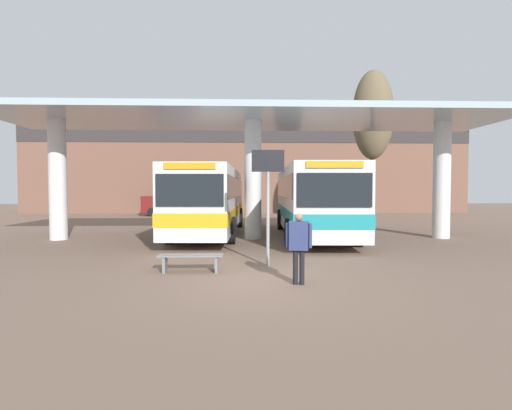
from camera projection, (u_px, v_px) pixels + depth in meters
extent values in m
plane|color=#755B4C|center=(263.00, 281.00, 9.30)|extent=(100.00, 100.00, 0.00)
cube|color=brown|center=(247.00, 167.00, 35.57)|extent=(40.00, 0.50, 8.25)
cube|color=#332D2D|center=(247.00, 132.00, 35.45)|extent=(40.00, 0.58, 1.98)
cylinder|color=silver|center=(58.00, 180.00, 16.83)|extent=(0.72, 0.72, 5.07)
cylinder|color=silver|center=(253.00, 180.00, 17.12)|extent=(0.72, 0.72, 5.07)
cylinder|color=silver|center=(442.00, 180.00, 17.42)|extent=(0.72, 0.72, 5.07)
cube|color=#9EB2BC|center=(253.00, 118.00, 17.02)|extent=(21.51, 5.87, 0.24)
cube|color=white|center=(211.00, 198.00, 19.23)|extent=(2.95, 12.09, 2.71)
cube|color=black|center=(211.00, 188.00, 19.20)|extent=(2.97, 11.61, 0.87)
cube|color=orange|center=(211.00, 211.00, 19.25)|extent=(2.99, 12.13, 0.49)
cube|color=black|center=(190.00, 190.00, 13.19)|extent=(2.26, 0.15, 1.08)
cube|color=orange|center=(190.00, 166.00, 13.15)|extent=(1.72, 0.12, 0.22)
cylinder|color=black|center=(169.00, 230.00, 15.56)|extent=(0.32, 1.08, 1.07)
cylinder|color=black|center=(232.00, 230.00, 15.55)|extent=(0.32, 1.08, 1.07)
cylinder|color=black|center=(196.00, 218.00, 22.57)|extent=(0.32, 1.08, 1.07)
cylinder|color=black|center=(240.00, 218.00, 22.56)|extent=(0.32, 1.08, 1.07)
cube|color=silver|center=(312.00, 199.00, 18.20)|extent=(3.11, 11.17, 2.72)
cube|color=black|center=(312.00, 187.00, 18.18)|extent=(3.13, 10.73, 0.87)
cube|color=teal|center=(312.00, 212.00, 18.22)|extent=(3.15, 11.21, 0.49)
cube|color=black|center=(335.00, 190.00, 12.63)|extent=(2.38, 0.17, 1.09)
cube|color=orange|center=(335.00, 164.00, 12.59)|extent=(1.81, 0.14, 0.22)
cylinder|color=black|center=(289.00, 232.00, 14.83)|extent=(0.33, 1.07, 1.06)
cylinder|color=black|center=(359.00, 233.00, 14.80)|extent=(0.33, 1.07, 1.06)
cylinder|color=black|center=(280.00, 219.00, 21.30)|extent=(0.33, 1.07, 1.06)
cylinder|color=black|center=(329.00, 219.00, 21.27)|extent=(0.33, 1.07, 1.06)
cube|color=slate|center=(191.00, 255.00, 10.25)|extent=(1.66, 0.44, 0.04)
cube|color=slate|center=(165.00, 264.00, 10.23)|extent=(0.07, 0.37, 0.42)
cube|color=slate|center=(217.00, 264.00, 10.28)|extent=(0.07, 0.37, 0.42)
cylinder|color=gray|center=(268.00, 219.00, 11.06)|extent=(0.09, 0.09, 2.62)
cube|color=black|center=(268.00, 161.00, 11.00)|extent=(0.90, 0.06, 0.60)
cylinder|color=black|center=(295.00, 267.00, 8.95)|extent=(0.14, 0.14, 0.78)
cylinder|color=black|center=(302.00, 267.00, 8.92)|extent=(0.14, 0.14, 0.78)
cube|color=navy|center=(299.00, 236.00, 8.91)|extent=(0.46, 0.32, 0.65)
sphere|color=#89664C|center=(299.00, 217.00, 8.89)|extent=(0.18, 0.18, 0.18)
cylinder|color=navy|center=(288.00, 235.00, 8.95)|extent=(0.10, 0.10, 0.55)
cylinder|color=navy|center=(310.00, 236.00, 8.86)|extent=(0.10, 0.10, 0.55)
cylinder|color=#473A2B|center=(372.00, 182.00, 24.87)|extent=(0.29, 0.29, 5.24)
ellipsoid|color=brown|center=(373.00, 115.00, 24.71)|extent=(2.51, 2.51, 5.51)
cube|color=maroon|center=(172.00, 204.00, 32.37)|extent=(4.65, 1.85, 1.34)
cube|color=#1E2328|center=(172.00, 192.00, 32.33)|extent=(2.56, 1.69, 0.60)
cylinder|color=black|center=(191.00, 211.00, 33.33)|extent=(0.68, 0.23, 0.68)
cylinder|color=black|center=(188.00, 212.00, 31.52)|extent=(0.68, 0.23, 0.68)
cylinder|color=black|center=(157.00, 211.00, 33.26)|extent=(0.68, 0.23, 0.68)
cylinder|color=black|center=(152.00, 212.00, 31.44)|extent=(0.68, 0.23, 0.68)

